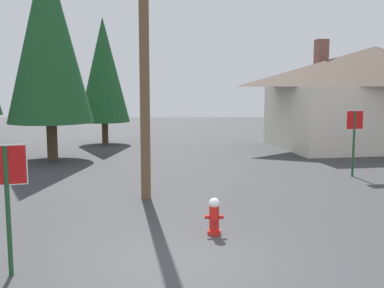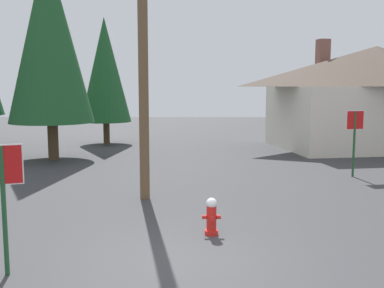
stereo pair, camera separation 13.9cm
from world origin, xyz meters
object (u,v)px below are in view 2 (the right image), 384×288
fire_hydrant (211,217)px  pine_tree_short_left (49,36)px  stop_sign_near (3,183)px  pine_tree_far_center (105,70)px  house (374,95)px  stop_sign_far (355,130)px  utility_pole (143,43)px

fire_hydrant → pine_tree_short_left: pine_tree_short_left is taller
stop_sign_near → fire_hydrant: size_ratio=2.76×
stop_sign_near → pine_tree_far_center: bearing=95.9°
fire_hydrant → house: bearing=57.6°
stop_sign_near → pine_tree_far_center: pine_tree_far_center is taller
stop_sign_far → stop_sign_near: bearing=-136.2°
fire_hydrant → stop_sign_far: bearing=50.3°
house → fire_hydrant: bearing=-122.4°
fire_hydrant → pine_tree_far_center: 16.92m
pine_tree_short_left → stop_sign_far: bearing=-17.6°
utility_pole → pine_tree_short_left: pine_tree_short_left is taller
stop_sign_far → pine_tree_short_left: 13.09m
utility_pole → pine_tree_far_center: bearing=106.1°
fire_hydrant → pine_tree_far_center: bearing=109.1°
fire_hydrant → utility_pole: bearing=119.7°
stop_sign_near → stop_sign_far: size_ratio=0.95×
stop_sign_far → pine_tree_short_left: (-11.96, 3.79, 3.71)m
utility_pole → pine_tree_far_center: size_ratio=1.20×
stop_sign_far → fire_hydrant: bearing=-129.7°
utility_pole → pine_tree_short_left: 8.58m
utility_pole → house: bearing=45.6°
fire_hydrant → utility_pole: size_ratio=0.10×
pine_tree_short_left → stop_sign_near: bearing=-75.8°
pine_tree_far_center → stop_sign_near: bearing=-84.1°
house → pine_tree_far_center: size_ratio=1.65×
stop_sign_near → stop_sign_far: bearing=43.8°
utility_pole → stop_sign_far: bearing=24.3°
stop_sign_far → house: (3.79, 7.91, 1.08)m
stop_sign_near → stop_sign_far: stop_sign_far is taller
stop_sign_near → pine_tree_short_left: bearing=104.2°
utility_pole → stop_sign_far: size_ratio=3.55×
stop_sign_far → house: bearing=64.4°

